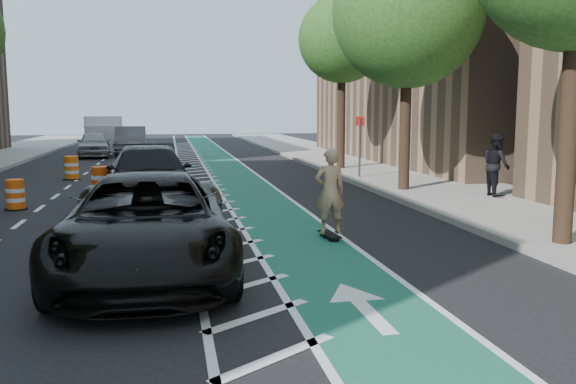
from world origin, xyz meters
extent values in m
plane|color=black|center=(0.00, 0.00, 0.00)|extent=(120.00, 120.00, 0.00)
cube|color=#1B5E48|center=(3.00, 10.00, 0.01)|extent=(2.00, 90.00, 0.01)
cube|color=silver|center=(1.50, 10.00, 0.01)|extent=(1.40, 90.00, 0.01)
cube|color=gray|center=(9.50, 10.00, 0.07)|extent=(5.00, 90.00, 0.15)
cube|color=gray|center=(7.05, 10.00, 0.08)|extent=(0.12, 90.00, 0.16)
cylinder|color=#382619|center=(7.90, 0.00, 2.20)|extent=(0.36, 0.36, 4.40)
cylinder|color=#382619|center=(7.90, 8.00, 2.20)|extent=(0.36, 0.36, 4.40)
sphere|color=#204416|center=(7.90, 8.00, 5.80)|extent=(4.20, 4.20, 4.20)
cylinder|color=#382619|center=(7.90, 16.00, 2.20)|extent=(0.36, 0.36, 4.40)
sphere|color=#204416|center=(7.90, 16.00, 5.80)|extent=(4.20, 4.20, 4.20)
cylinder|color=#4C4C4C|center=(7.60, 12.00, 1.20)|extent=(0.08, 0.08, 2.40)
cube|color=red|center=(7.60, 12.00, 2.30)|extent=(0.35, 0.02, 0.35)
cube|color=black|center=(3.70, 1.79, 0.10)|extent=(0.31, 0.89, 0.03)
cylinder|color=black|center=(3.59, 2.08, 0.03)|extent=(0.04, 0.07, 0.07)
cylinder|color=black|center=(3.77, 2.09, 0.03)|extent=(0.04, 0.07, 0.07)
cylinder|color=black|center=(3.63, 1.50, 0.03)|extent=(0.04, 0.07, 0.07)
cylinder|color=black|center=(3.81, 1.51, 0.03)|extent=(0.04, 0.07, 0.07)
imported|color=tan|center=(3.70, 1.79, 1.03)|extent=(0.69, 0.48, 1.82)
imported|color=black|center=(0.00, -0.34, 0.83)|extent=(2.82, 6.02, 1.67)
imported|color=black|center=(-0.22, 7.50, 0.84)|extent=(2.85, 5.95, 1.67)
imported|color=#95969A|center=(-3.93, 26.43, 0.76)|extent=(2.23, 4.60, 1.51)
imported|color=#5B5A60|center=(-1.95, 28.08, 0.86)|extent=(2.02, 5.29, 1.72)
imported|color=black|center=(10.03, 6.16, 1.09)|extent=(0.77, 0.96, 1.88)
cube|color=silver|center=(-4.27, 34.78, 1.14)|extent=(2.94, 3.93, 2.28)
cube|color=silver|center=(-3.93, 32.07, 0.85)|extent=(2.49, 2.09, 1.71)
cylinder|color=black|center=(-4.89, 31.49, 0.40)|extent=(0.38, 0.83, 0.80)
cylinder|color=black|center=(-2.86, 31.74, 0.40)|extent=(0.38, 0.83, 0.80)
cylinder|color=black|center=(-5.40, 35.56, 0.40)|extent=(0.38, 0.83, 0.80)
cylinder|color=black|center=(-3.37, 35.82, 0.40)|extent=(0.38, 0.83, 0.80)
cylinder|color=#FF580D|center=(-3.80, 7.15, 0.42)|extent=(0.48, 0.48, 0.84)
cylinder|color=silver|center=(-3.80, 7.15, 0.28)|extent=(0.49, 0.49, 0.11)
cylinder|color=silver|center=(-3.80, 7.15, 0.54)|extent=(0.49, 0.49, 0.11)
cylinder|color=black|center=(-3.80, 7.15, 0.02)|extent=(0.61, 0.61, 0.04)
cylinder|color=#E1470B|center=(-1.80, 9.50, 0.47)|extent=(0.54, 0.54, 0.94)
cylinder|color=silver|center=(-1.80, 9.50, 0.31)|extent=(0.55, 0.55, 0.13)
cylinder|color=silver|center=(-1.80, 9.50, 0.61)|extent=(0.55, 0.55, 0.13)
cylinder|color=black|center=(-1.80, 9.50, 0.02)|extent=(0.69, 0.69, 0.04)
cylinder|color=orange|center=(-3.42, 14.50, 0.47)|extent=(0.54, 0.54, 0.93)
cylinder|color=silver|center=(-3.42, 14.50, 0.31)|extent=(0.55, 0.55, 0.12)
cylinder|color=silver|center=(-3.42, 14.50, 0.60)|extent=(0.55, 0.55, 0.12)
cylinder|color=black|center=(-3.42, 14.50, 0.02)|extent=(0.68, 0.68, 0.04)
camera|label=1|loc=(0.41, -10.54, 2.73)|focal=38.00mm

